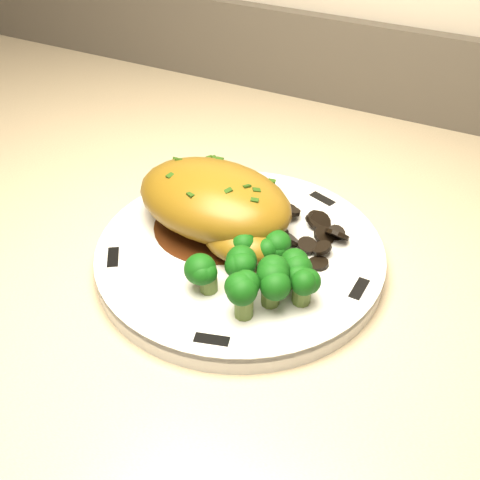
% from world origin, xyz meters
% --- Properties ---
extents(plate, '(0.31, 0.31, 0.02)m').
position_xyz_m(plate, '(-0.12, 1.61, 0.97)').
color(plate, silver).
rests_on(plate, counter).
extents(rim_accent_0, '(0.03, 0.02, 0.00)m').
position_xyz_m(rim_accent_0, '(-0.08, 1.72, 0.98)').
color(rim_accent_0, black).
rests_on(rim_accent_0, plate).
extents(rim_accent_1, '(0.03, 0.03, 0.00)m').
position_xyz_m(rim_accent_1, '(-0.21, 1.68, 0.98)').
color(rim_accent_1, black).
rests_on(rim_accent_1, plate).
extents(rim_accent_2, '(0.02, 0.03, 0.00)m').
position_xyz_m(rim_accent_2, '(-0.22, 1.54, 0.98)').
color(rim_accent_2, black).
rests_on(rim_accent_2, plate).
extents(rim_accent_3, '(0.03, 0.02, 0.00)m').
position_xyz_m(rim_accent_3, '(-0.08, 1.49, 0.98)').
color(rim_accent_3, black).
rests_on(rim_accent_3, plate).
extents(rim_accent_4, '(0.01, 0.03, 0.00)m').
position_xyz_m(rim_accent_4, '(0.00, 1.60, 0.98)').
color(rim_accent_4, black).
rests_on(rim_accent_4, plate).
extents(gravy_pool, '(0.12, 0.12, 0.00)m').
position_xyz_m(gravy_pool, '(-0.16, 1.63, 0.98)').
color(gravy_pool, '#3E1B0B').
rests_on(gravy_pool, plate).
extents(chicken_breast, '(0.17, 0.12, 0.06)m').
position_xyz_m(chicken_breast, '(-0.15, 1.62, 1.01)').
color(chicken_breast, '#845F16').
rests_on(chicken_breast, plate).
extents(mushroom_pile, '(0.10, 0.07, 0.03)m').
position_xyz_m(mushroom_pile, '(-0.08, 1.64, 0.98)').
color(mushroom_pile, black).
rests_on(mushroom_pile, plate).
extents(broccoli_florets, '(0.10, 0.09, 0.04)m').
position_xyz_m(broccoli_florets, '(-0.08, 1.56, 1.00)').
color(broccoli_florets, '#597130').
rests_on(broccoli_florets, plate).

